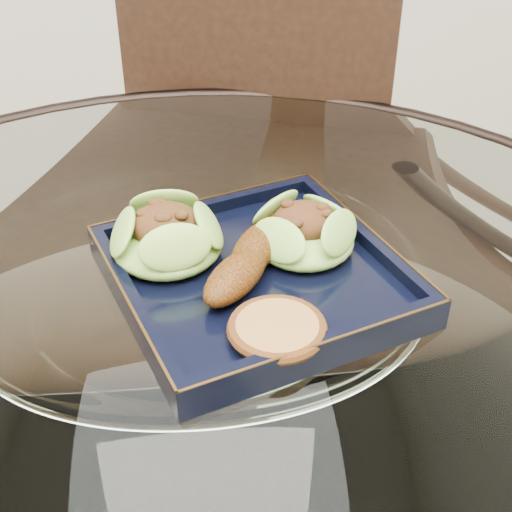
{
  "coord_description": "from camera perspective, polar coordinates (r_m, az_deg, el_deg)",
  "views": [
    {
      "loc": [
        0.01,
        -0.54,
        1.21
      ],
      "look_at": [
        0.06,
        0.03,
        0.8
      ],
      "focal_mm": 50.0,
      "sensor_mm": 36.0,
      "label": 1
    }
  ],
  "objects": [
    {
      "name": "dining_chair",
      "position": [
        1.15,
        -1.52,
        2.98
      ],
      "size": [
        0.58,
        0.58,
        1.06
      ],
      "rotation": [
        0.0,
        0.0,
        -0.32
      ],
      "color": "#321A10",
      "rests_on": "ground"
    },
    {
      "name": "dining_table",
      "position": [
        0.81,
        -4.01,
        -13.38
      ],
      "size": [
        1.13,
        1.13,
        0.77
      ],
      "color": "white",
      "rests_on": "ground"
    },
    {
      "name": "roasted_plantain",
      "position": [
        0.72,
        0.05,
        0.67
      ],
      "size": [
        0.12,
        0.19,
        0.04
      ],
      "primitive_type": "ellipsoid",
      "rotation": [
        0.0,
        0.0,
        1.09
      ],
      "color": "#67340A",
      "rests_on": "navy_plate"
    },
    {
      "name": "navy_plate",
      "position": [
        0.72,
        -0.0,
        -1.95
      ],
      "size": [
        0.35,
        0.35,
        0.02
      ],
      "primitive_type": "cube",
      "rotation": [
        0.0,
        0.0,
        0.36
      ],
      "color": "black",
      "rests_on": "dining_table"
    },
    {
      "name": "crumb_patty",
      "position": [
        0.63,
        1.71,
        -5.97
      ],
      "size": [
        0.09,
        0.09,
        0.01
      ],
      "primitive_type": "cylinder",
      "rotation": [
        0.0,
        0.0,
        -0.18
      ],
      "color": "#B4743C",
      "rests_on": "navy_plate"
    },
    {
      "name": "lettuce_wrap_left",
      "position": [
        0.73,
        -7.15,
        1.32
      ],
      "size": [
        0.14,
        0.14,
        0.04
      ],
      "primitive_type": "ellipsoid",
      "rotation": [
        0.0,
        0.0,
        -0.3
      ],
      "color": "#65A12E",
      "rests_on": "navy_plate"
    },
    {
      "name": "lettuce_wrap_right",
      "position": [
        0.74,
        3.86,
        1.71
      ],
      "size": [
        0.14,
        0.14,
        0.04
      ],
      "primitive_type": "ellipsoid",
      "rotation": [
        0.0,
        0.0,
        0.38
      ],
      "color": "#5B8C28",
      "rests_on": "navy_plate"
    }
  ]
}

